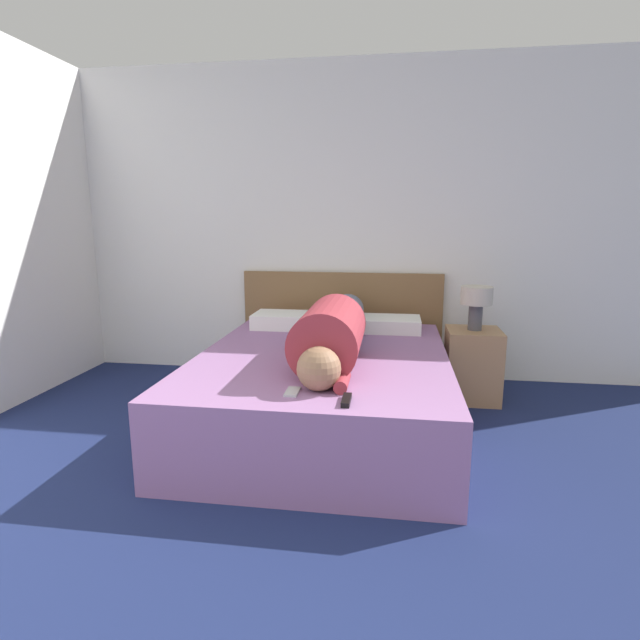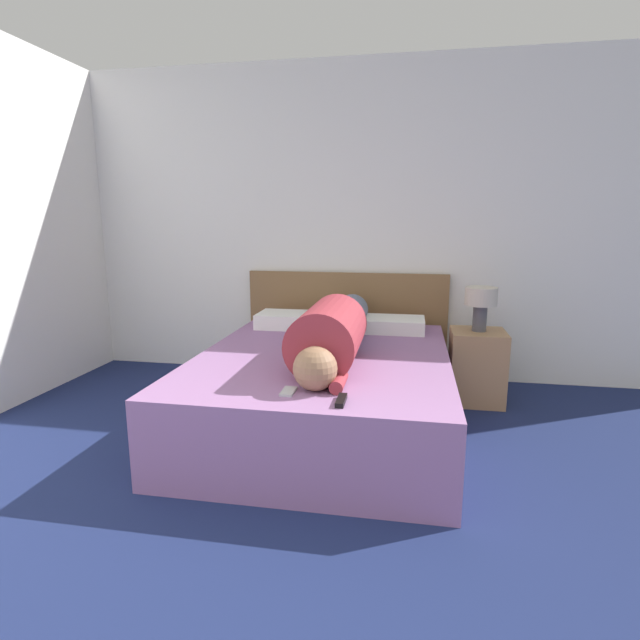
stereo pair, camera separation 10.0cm
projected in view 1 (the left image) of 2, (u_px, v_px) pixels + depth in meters
wall_back at (355, 224)px, 4.19m from camera, size 5.94×0.06×2.60m
bed at (323, 389)px, 3.27m from camera, size 1.58×2.04×0.49m
headboard at (341, 324)px, 4.30m from camera, size 1.70×0.04×0.90m
nightstand at (472, 365)px, 3.73m from camera, size 0.39×0.38×0.54m
table_lamp at (476, 300)px, 3.63m from camera, size 0.23×0.23×0.32m
person_lying at (334, 331)px, 3.12m from camera, size 0.38×1.73×0.38m
pillow_near_headboard at (291, 320)px, 3.98m from camera, size 0.59×0.34×0.12m
pillow_second at (384, 324)px, 3.88m from camera, size 0.56×0.34×0.10m
tv_remote at (346, 400)px, 2.35m from camera, size 0.04×0.15×0.02m
cell_phone at (292, 392)px, 2.49m from camera, size 0.06×0.13×0.01m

